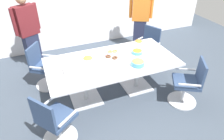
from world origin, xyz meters
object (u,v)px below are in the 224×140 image
at_px(conference_table, 112,67).
at_px(person_standing_1, 140,17).
at_px(office_chair_0, 189,85).
at_px(person_standing_0, 29,31).
at_px(snack_bowl_chips_yellow, 88,59).
at_px(napkin_pile, 69,70).
at_px(office_chair_1, 147,48).
at_px(snack_bowl_pretzels, 139,42).
at_px(donut_platter, 114,55).
at_px(office_chair_2, 44,69).
at_px(snack_bowl_chips_orange, 137,52).
at_px(snack_bowl_cookies, 138,63).
at_px(office_chair_3, 54,122).

xyz_separation_m(conference_table, person_standing_1, (1.43, 1.56, 0.27)).
bearing_deg(office_chair_0, person_standing_0, 76.26).
relative_size(snack_bowl_chips_yellow, napkin_pile, 1.06).
distance_m(conference_table, office_chair_1, 1.46).
height_order(conference_table, napkin_pile, napkin_pile).
relative_size(snack_bowl_pretzels, donut_platter, 0.47).
relative_size(person_standing_1, donut_platter, 4.63).
bearing_deg(office_chair_0, office_chair_2, 87.29).
bearing_deg(snack_bowl_chips_yellow, person_standing_1, 37.47).
bearing_deg(office_chair_1, office_chair_2, 63.45).
height_order(office_chair_1, snack_bowl_chips_orange, office_chair_1).
height_order(person_standing_1, snack_bowl_chips_orange, person_standing_1).
distance_m(office_chair_2, person_standing_1, 2.79).
xyz_separation_m(snack_bowl_pretzels, donut_platter, (-0.65, -0.22, -0.04)).
height_order(office_chair_2, snack_bowl_chips_yellow, office_chair_2).
bearing_deg(snack_bowl_chips_yellow, conference_table, -18.04).
distance_m(office_chair_1, person_standing_0, 2.77).
relative_size(snack_bowl_chips_yellow, donut_platter, 0.53).
height_order(conference_table, snack_bowl_cookies, snack_bowl_cookies).
bearing_deg(person_standing_0, snack_bowl_pretzels, 121.74).
bearing_deg(snack_bowl_chips_yellow, napkin_pile, -153.53).
bearing_deg(office_chair_3, snack_bowl_pretzels, 83.96).
relative_size(office_chair_0, napkin_pile, 4.87).
distance_m(office_chair_3, snack_bowl_cookies, 1.70).
height_order(office_chair_0, snack_bowl_chips_yellow, office_chair_0).
relative_size(office_chair_1, office_chair_3, 1.00).
distance_m(conference_table, office_chair_2, 1.45).
relative_size(office_chair_1, snack_bowl_chips_yellow, 4.60).
height_order(office_chair_0, snack_bowl_pretzels, office_chair_0).
bearing_deg(office_chair_3, conference_table, 85.64).
height_order(office_chair_2, person_standing_0, person_standing_0).
bearing_deg(donut_platter, office_chair_3, -144.66).
distance_m(person_standing_0, person_standing_1, 2.77).
distance_m(office_chair_0, person_standing_0, 3.56).
relative_size(office_chair_2, office_chair_3, 1.00).
bearing_deg(napkin_pile, snack_bowl_pretzels, 16.21).
relative_size(office_chair_1, office_chair_2, 1.00).
height_order(person_standing_1, donut_platter, person_standing_1).
relative_size(office_chair_2, napkin_pile, 4.87).
relative_size(snack_bowl_chips_yellow, snack_bowl_chips_orange, 0.98).
relative_size(office_chair_0, office_chair_2, 1.00).
bearing_deg(snack_bowl_chips_orange, snack_bowl_chips_yellow, 176.64).
distance_m(office_chair_1, snack_bowl_chips_yellow, 1.80).
bearing_deg(conference_table, person_standing_1, 47.33).
distance_m(office_chair_0, office_chair_3, 2.42).
xyz_separation_m(office_chair_2, person_standing_1, (2.63, 0.78, 0.49)).
xyz_separation_m(office_chair_2, napkin_pile, (0.39, -0.84, 0.38)).
bearing_deg(conference_table, office_chair_3, -147.89).
relative_size(office_chair_0, snack_bowl_chips_yellow, 4.60).
bearing_deg(napkin_pile, person_standing_1, 35.75).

